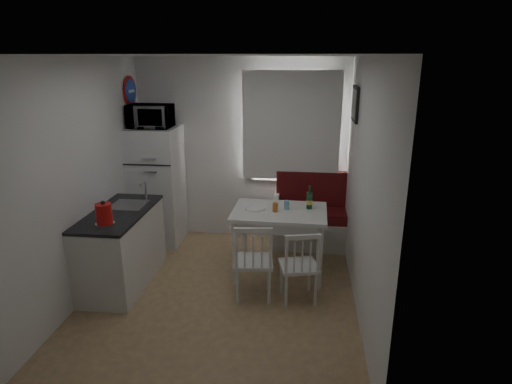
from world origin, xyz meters
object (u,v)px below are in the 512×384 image
Objects in this scene: kitchen_counter at (122,247)px; chair_left at (252,255)px; bench at (324,222)px; dining_table at (280,218)px; chair_right at (299,260)px; microwave at (150,116)px; fridge at (157,186)px; wine_bottle at (310,197)px; kettle at (104,214)px.

chair_left is (1.57, -0.24, 0.10)m from kitchen_counter.
bench is at bearing 55.57° from chair_left.
chair_left is (-0.25, -0.66, -0.18)m from dining_table.
chair_right is 0.83× the size of microwave.
bench is 2.81m from microwave.
bench is 2.57× the size of microwave.
kitchen_counter is 2.33× the size of microwave.
chair_right is at bearing -35.77° from fridge.
fridge is 2.95× the size of microwave.
bench is 1.07m from wine_bottle.
bench is 2.44m from fridge.
dining_table is 2.34× the size of chair_left.
chair_left is 1.61m from kettle.
kettle reaches higher than wine_bottle.
microwave reaches higher than dining_table.
fridge reaches higher than chair_right.
microwave is (-2.38, -0.16, 1.48)m from bench.
microwave reaches higher than chair_right.
chair_left is at bearing 167.85° from chair_right.
dining_table is 4.26× the size of kettle.
kitchen_counter is 4.95× the size of kettle.
microwave reaches higher than wine_bottle.
kitchen_counter reaches higher than chair_left.
chair_left is 0.50m from chair_right.
chair_left is at bearing 7.38° from kettle.
wine_bottle reaches higher than dining_table.
microwave is (-2.05, 1.43, 1.31)m from chair_right.
kitchen_counter is at bearing -166.45° from wine_bottle.
microwave is at bearing 89.06° from kitchen_counter.
chair_left is at bearing -42.74° from microwave.
microwave reaches higher than kitchen_counter.
microwave is at bearing 162.68° from wine_bottle.
fridge is 0.99m from microwave.
fridge is at bearing 90.00° from microwave.
chair_right is at bearing -97.52° from wine_bottle.
chair_right is at bearing -34.84° from microwave.
kitchen_counter is 2.29m from wine_bottle.
bench is at bearing 59.57° from dining_table.
wine_bottle is (2.12, 0.96, -0.05)m from kettle.
kettle is at bearing -179.55° from chair_left.
chair_right is (0.50, 0.01, -0.04)m from chair_left.
dining_table is at bearing -24.49° from fridge.
bench is 3.00× the size of chair_left.
dining_table is 3.97× the size of wine_bottle.
fridge reaches higher than bench.
fridge is (-1.80, 0.82, 0.09)m from dining_table.
microwave is (-1.55, 1.43, 1.27)m from chair_left.
chair_right is at bearing -6.25° from chair_left.
wine_bottle is at bearing 17.42° from dining_table.
dining_table is 0.73m from chair_left.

